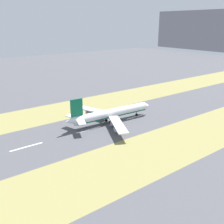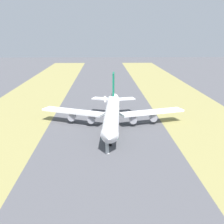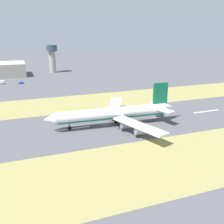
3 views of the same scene
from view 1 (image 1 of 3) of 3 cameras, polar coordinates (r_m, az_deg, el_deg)
ground_plane at (r=177.90m, az=1.17°, el=-2.16°), size 800.00×800.00×0.00m
grass_median_west at (r=213.08m, az=-6.33°, el=1.32°), size 40.00×600.00×0.01m
grass_median_east at (r=148.12m, az=12.07°, el=-7.11°), size 40.00×600.00×0.01m
centreline_dash_near at (r=150.58m, az=-18.12°, el=-7.22°), size 1.20×18.00×0.01m
centreline_dash_mid at (r=165.79m, az=-5.04°, el=-3.85°), size 1.20×18.00×0.01m
centreline_dash_far at (r=188.41m, az=5.30°, el=-1.02°), size 1.20×18.00×0.01m
airplane_main_jet at (r=175.05m, az=-0.52°, el=-0.42°), size 64.03×67.21×20.20m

